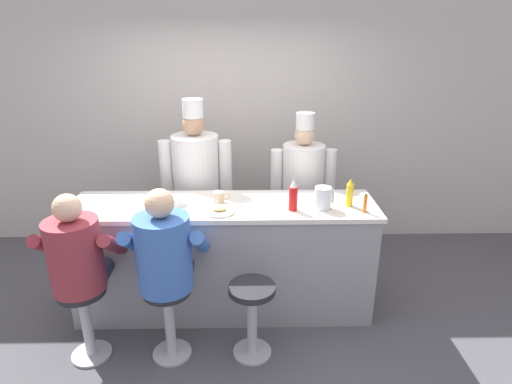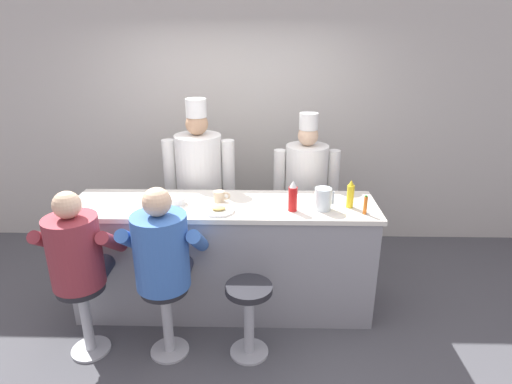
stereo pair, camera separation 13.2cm
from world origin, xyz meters
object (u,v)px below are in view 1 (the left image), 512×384
Objects in this scene: water_pitcher_clear at (323,198)px; diner_seated_maroon at (78,260)px; breakfast_plate at (219,211)px; mustard_bottle_yellow at (350,193)px; cereal_bowl at (178,202)px; diner_seated_blue at (165,257)px; coffee_mug_tan at (219,197)px; empty_stool_round at (252,309)px; ketchup_bottle_red at (293,196)px; cook_in_whites_near at (197,182)px; hot_sauce_bottle_orange at (365,203)px; cook_in_whites_far at (303,187)px.

water_pitcher_clear is 0.14× the size of diner_seated_maroon.
water_pitcher_clear is at bearing 4.78° from breakfast_plate.
breakfast_plate is (-1.07, -0.12, -0.10)m from mustard_bottle_yellow.
cereal_bowl is 0.61m from diner_seated_blue.
diner_seated_blue is at bearing -91.59° from cereal_bowl.
coffee_mug_tan is 0.76m from diner_seated_blue.
coffee_mug_tan reaches higher than empty_stool_round.
ketchup_bottle_red is 1.83× the size of coffee_mug_tan.
breakfast_plate is 0.14× the size of cook_in_whites_near.
hot_sauce_bottle_orange is 1.21m from empty_stool_round.
diner_seated_blue reaches higher than breakfast_plate.
hot_sauce_bottle_orange is 0.25× the size of empty_stool_round.
cook_in_whites_far is at bearing 39.50° from coffee_mug_tan.
diner_seated_maroon is at bearing -120.34° from cook_in_whites_near.
diner_seated_maroon is 2.20m from cook_in_whites_far.
cereal_bowl is at bearing 172.62° from ketchup_bottle_red.
diner_seated_maroon reaches higher than coffee_mug_tan.
mustard_bottle_yellow is at bearing 14.49° from diner_seated_maroon.
cook_in_whites_far is (-0.06, 0.80, -0.20)m from water_pitcher_clear.
cook_in_whites_near reaches higher than ketchup_bottle_red.
ketchup_bottle_red reaches higher than cereal_bowl.
hot_sauce_bottle_orange is at bearing -66.54° from cook_in_whites_far.
cook_in_whites_near is at bearing 85.53° from diner_seated_blue.
hot_sauce_bottle_orange is (0.09, -0.14, -0.04)m from mustard_bottle_yellow.
cook_in_whites_far is (1.14, 0.71, -0.14)m from cereal_bowl.
diner_seated_maroon reaches higher than hot_sauce_bottle_orange.
mustard_bottle_yellow is at bearing -68.84° from cook_in_whites_far.
cook_in_whites_near is (-0.53, 1.27, 0.57)m from empty_stool_round.
cook_in_whites_far is (-0.29, 0.75, -0.22)m from mustard_bottle_yellow.
cereal_bowl is 0.35m from coffee_mug_tan.
breakfast_plate is 1.10m from diner_seated_maroon.
coffee_mug_tan is at bearing 93.19° from breakfast_plate.
water_pitcher_clear is 1.35m from cook_in_whites_near.
cook_in_whites_near is at bearing 137.89° from ketchup_bottle_red.
cook_in_whites_near reaches higher than breakfast_plate.
coffee_mug_tan is 0.08× the size of cook_in_whites_near.
hot_sauce_bottle_orange is 0.34m from water_pitcher_clear.
cook_in_whites_near is at bearing 149.68° from hot_sauce_bottle_orange.
diner_seated_maroon is 0.98× the size of diner_seated_blue.
diner_seated_maroon reaches higher than water_pitcher_clear.
diner_seated_maroon is at bearing -165.51° from mustard_bottle_yellow.
mustard_bottle_yellow is 1.22m from empty_stool_round.
water_pitcher_clear is at bearing -167.33° from mustard_bottle_yellow.
diner_seated_blue is at bearing -132.16° from breakfast_plate.
hot_sauce_bottle_orange is 0.09× the size of cook_in_whites_near.
water_pitcher_clear reaches higher than empty_stool_round.
mustard_bottle_yellow is at bearing 124.59° from hot_sauce_bottle_orange.
diner_seated_blue reaches higher than ketchup_bottle_red.
water_pitcher_clear is at bearing -34.12° from cook_in_whites_near.
coffee_mug_tan is 1.04m from cook_in_whites_far.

